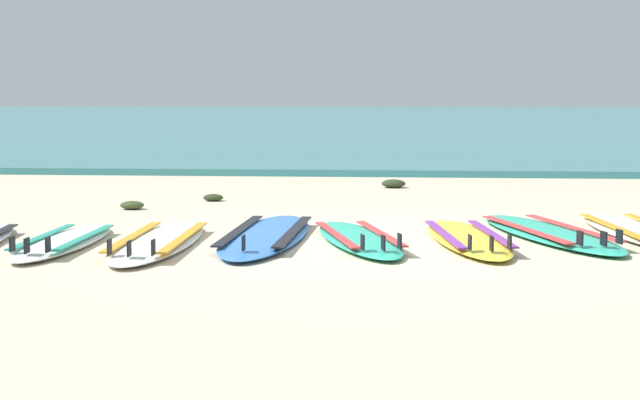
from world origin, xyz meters
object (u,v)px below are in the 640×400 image
Objects in this scene: surfboard_1 at (64,242)px; surfboard_3 at (266,235)px; surfboard_4 at (358,239)px; surfboard_2 at (158,241)px; surfboard_5 at (468,238)px; surfboard_7 at (637,231)px; surfboard_6 at (548,233)px.

surfboard_1 is 0.76× the size of surfboard_3.
surfboard_2 is at bearing -170.13° from surfboard_4.
surfboard_3 is 1.21× the size of surfboard_4.
surfboard_5 and surfboard_7 have the same top height.
surfboard_6 is (0.70, 0.36, -0.00)m from surfboard_5.
surfboard_5 is at bearing -160.24° from surfboard_7.
surfboard_7 is (3.12, 0.48, 0.00)m from surfboard_3.
surfboard_7 is (0.77, 0.17, -0.00)m from surfboard_6.
surfboard_6 is (3.90, 0.79, -0.00)m from surfboard_1.
surfboard_6 is (1.58, 0.44, -0.00)m from surfboard_4.
surfboard_5 is at bearing 5.37° from surfboard_4.
surfboard_3 is (1.55, 0.48, -0.00)m from surfboard_1.
surfboard_2 is 0.90m from surfboard_3.
surfboard_1 is 0.82× the size of surfboard_7.
surfboard_1 is 3.98m from surfboard_6.
surfboard_4 is 1.64m from surfboard_6.
surfboard_3 is at bearing 178.34° from surfboard_5.
surfboard_2 is 0.94× the size of surfboard_6.
surfboard_7 is (1.47, 0.53, -0.00)m from surfboard_5.
surfboard_3 is 0.78m from surfboard_4.
surfboard_3 and surfboard_6 have the same top height.
surfboard_7 is (4.66, 0.96, -0.00)m from surfboard_1.
surfboard_3 is at bearing 170.36° from surfboard_4.
surfboard_2 is 1.05× the size of surfboard_5.
surfboard_1 is 1.62m from surfboard_3.
surfboard_3 is 2.37m from surfboard_6.
surfboard_2 is at bearing -153.35° from surfboard_3.
surfboard_1 is at bearing -162.86° from surfboard_3.
surfboard_7 is at bearing 14.56° from surfboard_4.
surfboard_3 is 1.65m from surfboard_5.
surfboard_7 is (3.92, 0.88, -0.00)m from surfboard_2.
surfboard_7 is at bearing 19.76° from surfboard_5.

